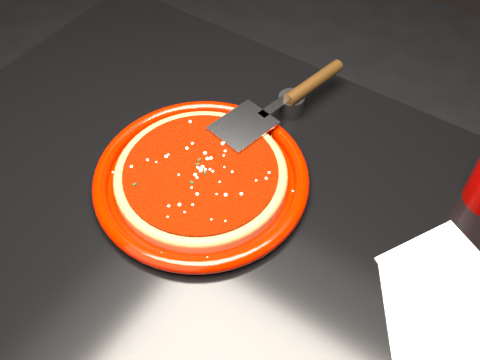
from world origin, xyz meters
name	(u,v)px	position (x,y,z in m)	size (l,w,h in m)	color
table	(232,306)	(0.00, 0.00, 0.38)	(1.20, 0.80, 0.75)	black
plate	(201,178)	(-0.07, 0.01, 0.76)	(0.37, 0.37, 0.03)	#850900
pizza_crust	(201,177)	(-0.07, 0.01, 0.77)	(0.30, 0.30, 0.01)	brown
pizza_crust_rim	(201,174)	(-0.07, 0.01, 0.78)	(0.30, 0.30, 0.02)	brown
pizza_sauce	(201,172)	(-0.07, 0.01, 0.78)	(0.26, 0.26, 0.01)	#6D0E00
parmesan_dusting	(201,169)	(-0.07, 0.01, 0.79)	(0.25, 0.25, 0.01)	#EEE5BE
basil_flecks	(201,169)	(-0.07, 0.01, 0.79)	(0.23, 0.23, 0.00)	black
pizza_server	(282,101)	(-0.04, 0.22, 0.80)	(0.10, 0.36, 0.03)	#B3B5BA
napkin_a	(445,316)	(0.37, 0.02, 0.75)	(0.17, 0.17, 0.00)	white
napkin_b	(443,274)	(0.34, 0.08, 0.75)	(0.14, 0.15, 0.00)	white
ramekin	(291,104)	(-0.03, 0.25, 0.77)	(0.05, 0.05, 0.04)	black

